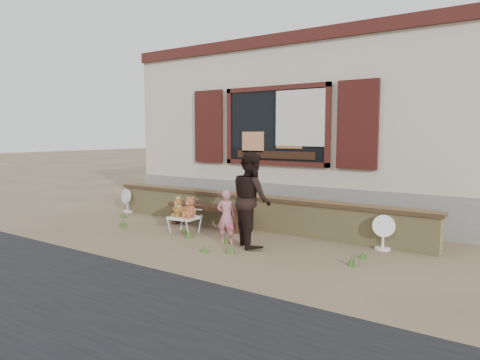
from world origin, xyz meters
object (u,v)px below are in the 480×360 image
Objects in this scene: teddy_bear_right at (190,207)px; adult at (252,199)px; bench at (208,211)px; teddy_bear_left at (178,206)px; folding_chair at (184,218)px; child at (226,217)px.

adult is at bearing -7.61° from teddy_bear_right.
teddy_bear_left reaches higher than bench.
bench is at bearing 81.14° from folding_chair.
teddy_bear_right is at bearing -83.02° from bench.
child is (1.14, -0.22, 0.18)m from folding_chair.
teddy_bear_left reaches higher than folding_chair.
teddy_bear_right is 1.45m from adult.
adult is at bearing -6.93° from folding_chair.
adult reaches higher than child.
teddy_bear_left is 1.72m from adult.
folding_chair is 0.58× the size of child.
teddy_bear_right is at bearing 0.00° from teddy_bear_left.
adult reaches higher than teddy_bear_left.
child is (1.28, -0.21, -0.03)m from teddy_bear_left.
folding_chair is 1.48× the size of teddy_bear_left.
child is at bearing -15.07° from folding_chair.
child is at bearing -39.14° from bench.
bench is at bearing -53.56° from child.
adult reaches higher than teddy_bear_right.
adult reaches higher than folding_chair.
teddy_bear_right is (0.09, -0.63, 0.19)m from bench.
child is at bearing -17.10° from teddy_bear_right.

